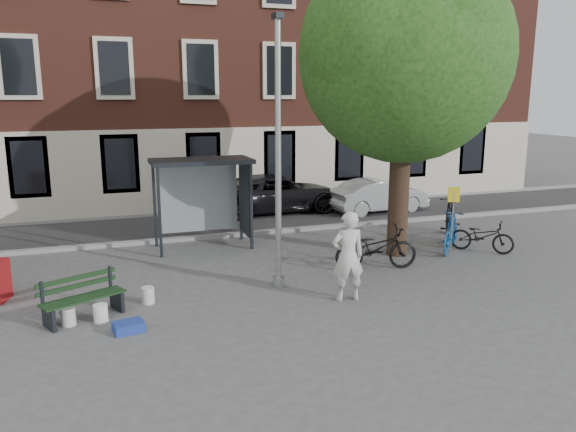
% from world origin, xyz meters
% --- Properties ---
extents(ground, '(90.00, 90.00, 0.00)m').
position_xyz_m(ground, '(0.00, 0.00, 0.00)').
color(ground, '#4C4C4F').
rests_on(ground, ground).
extents(road, '(40.00, 4.00, 0.01)m').
position_xyz_m(road, '(0.00, 7.00, 0.01)').
color(road, '#28282B').
rests_on(road, ground).
extents(curb_near, '(40.00, 0.25, 0.12)m').
position_xyz_m(curb_near, '(0.00, 5.00, 0.06)').
color(curb_near, gray).
rests_on(curb_near, ground).
extents(curb_far, '(40.00, 0.25, 0.12)m').
position_xyz_m(curb_far, '(0.00, 9.00, 0.06)').
color(curb_far, gray).
rests_on(curb_far, ground).
extents(building_row, '(30.00, 8.00, 14.00)m').
position_xyz_m(building_row, '(0.00, 13.00, 7.00)').
color(building_row, brown).
rests_on(building_row, ground).
extents(lamppost, '(0.28, 0.35, 6.11)m').
position_xyz_m(lamppost, '(0.00, 0.00, 2.78)').
color(lamppost, '#9EA0A3').
rests_on(lamppost, ground).
extents(tree_right, '(5.76, 5.60, 8.20)m').
position_xyz_m(tree_right, '(4.01, 1.38, 5.62)').
color(tree_right, black).
rests_on(tree_right, ground).
extents(bus_shelter, '(2.85, 1.45, 2.62)m').
position_xyz_m(bus_shelter, '(-0.61, 4.11, 1.92)').
color(bus_shelter, '#1E2328').
rests_on(bus_shelter, ground).
extents(painter, '(0.76, 0.54, 1.99)m').
position_xyz_m(painter, '(1.14, -1.33, 1.00)').
color(painter, silver).
rests_on(painter, ground).
extents(bench, '(1.71, 1.16, 0.85)m').
position_xyz_m(bench, '(-4.31, -0.51, 0.39)').
color(bench, '#1E2328').
rests_on(bench, ground).
extents(bike_a, '(2.25, 1.14, 1.13)m').
position_xyz_m(bike_a, '(2.80, 0.47, 0.56)').
color(bike_a, black).
rests_on(bike_a, ground).
extents(bike_b, '(1.71, 1.68, 1.12)m').
position_xyz_m(bike_b, '(5.63, 1.27, 0.56)').
color(bike_b, '#194E8D').
rests_on(bike_b, ground).
extents(bike_c, '(1.65, 1.69, 0.92)m').
position_xyz_m(bike_c, '(6.44, 0.94, 0.46)').
color(bike_c, black).
rests_on(bike_c, ground).
extents(bike_d, '(1.52, 2.11, 1.25)m').
position_xyz_m(bike_d, '(6.50, 2.56, 0.63)').
color(bike_d, black).
rests_on(bike_d, ground).
extents(car_dark, '(5.22, 2.48, 1.44)m').
position_xyz_m(car_dark, '(2.69, 8.30, 0.72)').
color(car_dark, black).
rests_on(car_dark, ground).
extents(car_silver, '(3.96, 1.69, 1.27)m').
position_xyz_m(car_silver, '(6.35, 6.94, 0.63)').
color(car_silver, '#A0A4A8').
rests_on(car_silver, ground).
extents(blue_crate, '(0.61, 0.49, 0.20)m').
position_xyz_m(blue_crate, '(-3.50, -1.50, 0.10)').
color(blue_crate, '#203794').
rests_on(blue_crate, ground).
extents(bucket_a, '(0.29, 0.29, 0.36)m').
position_xyz_m(bucket_a, '(-4.59, -0.79, 0.18)').
color(bucket_a, silver).
rests_on(bucket_a, ground).
extents(bucket_b, '(0.35, 0.35, 0.36)m').
position_xyz_m(bucket_b, '(-3.00, -0.08, 0.18)').
color(bucket_b, silver).
rests_on(bucket_b, ground).
extents(bucket_c, '(0.35, 0.35, 0.36)m').
position_xyz_m(bucket_c, '(-3.99, -0.83, 0.18)').
color(bucket_c, white).
rests_on(bucket_c, ground).
extents(notice_sign, '(0.31, 0.16, 1.88)m').
position_xyz_m(notice_sign, '(5.60, 1.21, 1.35)').
color(notice_sign, '#9EA0A3').
rests_on(notice_sign, ground).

